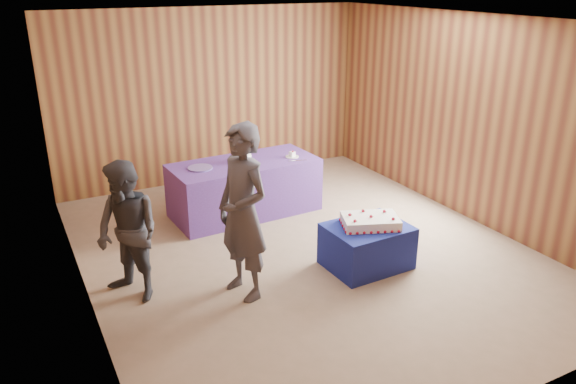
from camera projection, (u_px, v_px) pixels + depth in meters
ground at (304, 250)px, 6.83m from camera, size 6.00×6.00×0.00m
room_shell at (306, 104)px, 6.18m from camera, size 5.04×6.04×2.72m
cake_table at (367, 246)px, 6.39m from camera, size 0.92×0.73×0.50m
serving_table at (245, 188)px, 7.78m from camera, size 2.04×0.99×0.75m
sheet_cake at (370, 221)px, 6.29m from camera, size 0.76×0.64×0.15m
vase at (244, 154)px, 7.60m from camera, size 0.23×0.23×0.22m
flower_spray at (243, 136)px, 7.51m from camera, size 0.23×0.22×0.17m
platter at (200, 168)px, 7.38m from camera, size 0.36×0.36×0.02m
plate at (292, 157)px, 7.85m from camera, size 0.24×0.24×0.01m
cake_slice at (292, 154)px, 7.84m from camera, size 0.09×0.09×0.09m
knife at (297, 161)px, 7.70m from camera, size 0.26×0.09×0.00m
guest_left at (243, 213)px, 5.60m from camera, size 0.59×0.76×1.84m
guest_right at (128, 233)px, 5.60m from camera, size 0.83×0.90×1.47m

